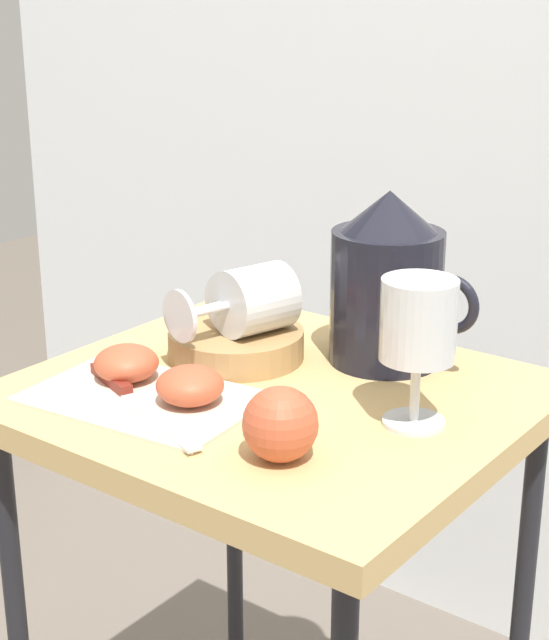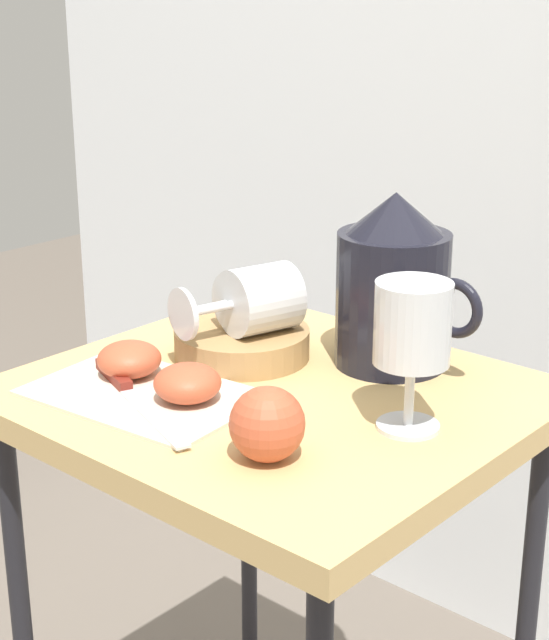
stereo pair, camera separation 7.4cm
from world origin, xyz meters
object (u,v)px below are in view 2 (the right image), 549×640
basket_tray (242,343)px  wine_glass_tipped_far (257,300)px  wine_glass_tipped_near (253,298)px  apple_half_left (129,359)px  table (275,450)px  apple_half_right (187,383)px  knife (127,388)px  pitcher (393,296)px  apple_whole (267,424)px  wine_glass_upright (412,332)px

basket_tray → wine_glass_tipped_far: (0.02, 0.00, 0.06)m
wine_glass_tipped_near → apple_half_left: wine_glass_tipped_near is taller
wine_glass_tipped_far → table: bearing=-35.8°
apple_half_right → knife: bearing=-156.6°
wine_glass_tipped_far → apple_half_right: bearing=-77.9°
table → wine_glass_tipped_near: 0.18m
knife → wine_glass_tipped_near: bearing=83.7°
pitcher → wine_glass_tipped_near: bearing=-148.7°
basket_tray → pitcher: bearing=34.1°
wine_glass_tipped_far → apple_half_right: (0.03, -0.14, -0.05)m
pitcher → knife: pitcher is taller
knife → basket_tray: bearing=85.2°
table → wine_glass_tipped_far: 0.17m
table → apple_whole: bearing=-51.1°
wine_glass_tipped_far → apple_half_left: 0.16m
wine_glass_tipped_far → apple_whole: bearing=-45.8°
wine_glass_tipped_far → knife: size_ratio=0.68×
wine_glass_upright → apple_whole: wine_glass_upright is taller
apple_half_left → knife: 0.05m
basket_tray → apple_half_left: (-0.05, -0.13, 0.01)m
basket_tray → wine_glass_upright: wine_glass_upright is taller
basket_tray → wine_glass_upright: (0.26, -0.04, 0.09)m
table → pitcher: pitcher is taller
wine_glass_upright → wine_glass_tipped_near: (-0.26, 0.05, -0.03)m
table → apple_whole: apple_whole is taller
wine_glass_tipped_far → knife: wine_glass_tipped_far is taller
wine_glass_upright → table: bearing=-176.0°
wine_glass_tipped_far → apple_whole: wine_glass_tipped_far is taller
wine_glass_upright → apple_whole: 0.17m
pitcher → wine_glass_tipped_far: (-0.12, -0.09, -0.01)m
basket_tray → apple_half_left: bearing=-109.5°
wine_glass_upright → wine_glass_tipped_far: wine_glass_upright is taller
pitcher → wine_glass_tipped_near: (-0.14, -0.08, -0.01)m
wine_glass_tipped_near → apple_half_right: wine_glass_tipped_near is taller
wine_glass_tipped_near → pitcher: bearing=31.3°
basket_tray → wine_glass_tipped_far: 0.06m
wine_glass_tipped_far → apple_whole: 0.26m
apple_half_left → pitcher: bearing=50.3°
table → apple_half_right: bearing=-114.6°
basket_tray → apple_whole: bearing=-42.0°
table → pitcher: bearing=70.5°
apple_half_right → apple_whole: apple_whole is taller
pitcher → wine_glass_upright: (0.12, -0.13, 0.02)m
wine_glass_upright → apple_whole: bearing=-113.0°
apple_half_left → apple_half_right: (0.10, -0.01, 0.00)m
wine_glass_tipped_near → apple_half_right: size_ratio=2.14×
pitcher → knife: size_ratio=0.88×
basket_tray → wine_glass_tipped_far: bearing=12.0°
table → apple_half_right: apple_half_right is taller
table → wine_glass_tipped_near: wine_glass_tipped_near is taller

